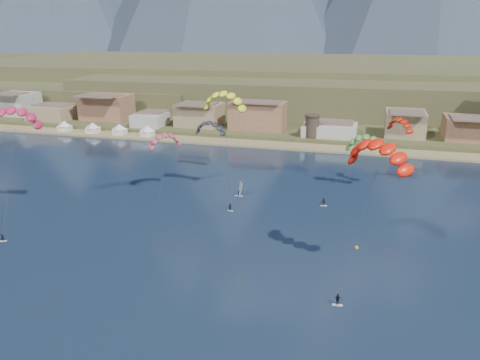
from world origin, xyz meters
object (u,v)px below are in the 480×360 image
(kitesurfer_orange, at_px, (379,150))
(windsurfer, at_px, (239,192))
(kitesurfer_green, at_px, (366,141))
(buoy, at_px, (357,248))
(kitesurfer_red, at_px, (13,115))
(kitesurfer_yellow, at_px, (224,98))
(watchtower, at_px, (312,126))

(kitesurfer_orange, xyz_separation_m, windsurfer, (-32.92, 33.39, -21.28))
(kitesurfer_green, xyz_separation_m, buoy, (0.30, -37.29, -13.10))
(windsurfer, bearing_deg, kitesurfer_red, -150.35)
(windsurfer, relative_size, buoy, 4.83)
(kitesurfer_yellow, height_order, kitesurfer_green, kitesurfer_yellow)
(kitesurfer_orange, bearing_deg, watchtower, 103.16)
(kitesurfer_yellow, relative_size, buoy, 36.54)
(watchtower, bearing_deg, windsurfer, -98.74)
(kitesurfer_green, bearing_deg, windsurfer, -155.35)
(windsurfer, bearing_deg, watchtower, 81.26)
(kitesurfer_red, relative_size, buoy, 36.04)
(kitesurfer_orange, height_order, windsurfer, kitesurfer_orange)
(kitesurfer_yellow, relative_size, kitesurfer_orange, 1.07)
(kitesurfer_orange, distance_m, windsurfer, 51.49)
(kitesurfer_red, bearing_deg, watchtower, 58.98)
(watchtower, bearing_deg, kitesurfer_orange, -76.84)
(kitesurfer_yellow, xyz_separation_m, buoy, (34.19, -23.46, -24.73))
(watchtower, distance_m, buoy, 90.82)
(kitesurfer_green, bearing_deg, watchtower, 111.59)
(windsurfer, distance_m, buoy, 38.45)
(kitesurfer_green, xyz_separation_m, windsurfer, (-30.14, -13.83, -12.05))
(kitesurfer_yellow, height_order, windsurfer, kitesurfer_yellow)
(kitesurfer_yellow, distance_m, kitesurfer_green, 38.40)
(kitesurfer_red, distance_m, kitesurfer_green, 84.44)
(watchtower, height_order, windsurfer, watchtower)
(windsurfer, bearing_deg, kitesurfer_green, 24.65)
(kitesurfer_yellow, bearing_deg, kitesurfer_red, -148.12)
(kitesurfer_orange, bearing_deg, windsurfer, 134.59)
(kitesurfer_green, height_order, windsurfer, kitesurfer_green)
(watchtower, height_order, kitesurfer_red, kitesurfer_red)
(watchtower, distance_m, kitesurfer_green, 55.25)
(watchtower, height_order, buoy, watchtower)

